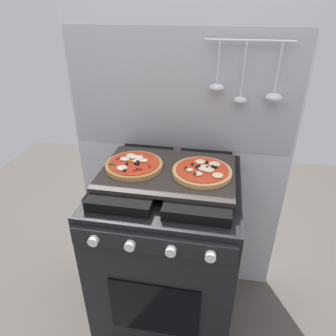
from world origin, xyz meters
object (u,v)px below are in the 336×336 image
Objects in this scene: baking_tray at (168,172)px; pizza_right at (202,171)px; stove at (168,255)px; pizza_left at (134,165)px.

baking_tray is 2.28× the size of pizza_right.
stove is 3.81× the size of pizza_right.
pizza_left reaches higher than baking_tray.
pizza_left is 0.28m from pizza_right.
pizza_right is at bearing -1.21° from stove.
baking_tray is 2.28× the size of pizza_left.
pizza_left is at bearing -179.69° from stove.
baking_tray is 0.14m from pizza_right.
pizza_left is (-0.14, -0.00, 0.02)m from baking_tray.
baking_tray is (0.00, 0.00, 0.46)m from stove.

